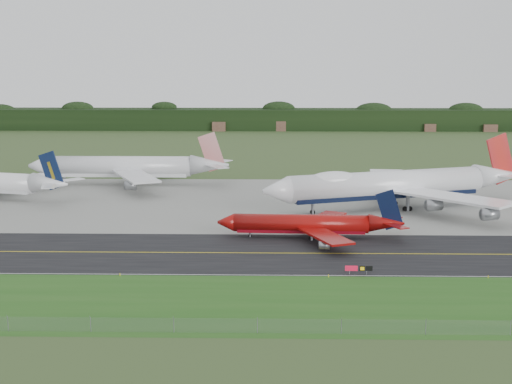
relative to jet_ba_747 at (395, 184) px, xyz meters
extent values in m
plane|color=#385327|center=(-28.86, -42.02, -6.57)|extent=(600.00, 600.00, 0.00)
cube|color=#235418|center=(-28.86, -77.02, -6.56)|extent=(400.00, 30.00, 0.01)
cube|color=black|center=(-28.86, -46.02, -6.56)|extent=(400.00, 32.00, 0.02)
cube|color=gray|center=(-28.86, 8.98, -6.56)|extent=(400.00, 78.00, 0.01)
cube|color=gold|center=(-28.86, -46.02, -6.54)|extent=(400.00, 0.40, 0.00)
cube|color=silver|center=(-28.86, -61.52, -6.54)|extent=(400.00, 0.25, 0.00)
plane|color=slate|center=(-28.86, -90.02, -5.47)|extent=(320.00, 0.00, 320.00)
cylinder|color=slate|center=(-28.86, -90.02, -5.47)|extent=(0.10, 0.10, 2.20)
cube|color=black|center=(-28.86, 232.98, -0.57)|extent=(700.00, 24.00, 12.00)
cylinder|color=white|center=(-2.61, -0.93, 0.21)|extent=(54.25, 25.01, 6.99)
cube|color=black|center=(-2.61, -0.93, -2.07)|extent=(51.07, 22.44, 2.45)
cone|color=white|center=(-31.81, -11.29, 0.21)|extent=(8.83, 8.89, 6.99)
cone|color=white|center=(30.20, 10.72, 0.73)|extent=(16.04, 11.45, 6.99)
ellipsoid|color=white|center=(-17.15, -6.08, 2.13)|extent=(15.44, 10.38, 4.46)
cube|color=white|center=(11.61, -12.42, -1.02)|extent=(28.95, 29.19, 0.60)
cube|color=white|center=(1.19, 16.96, -1.02)|extent=(12.87, 31.98, 0.60)
cube|color=red|center=(30.93, 10.98, 5.49)|extent=(9.66, 3.89, 14.49)
cylinder|color=gray|center=(7.34, -13.21, -2.93)|extent=(4.58, 4.05, 2.94)
cylinder|color=gray|center=(-2.63, 14.88, -2.93)|extent=(4.58, 4.05, 2.94)
cylinder|color=gray|center=(17.83, -23.87, -2.93)|extent=(4.58, 4.05, 2.94)
cylinder|color=gray|center=(-1.21, 29.77, -2.93)|extent=(4.58, 4.05, 2.94)
cylinder|color=black|center=(-22.34, -7.93, -5.94)|extent=(1.38, 0.96, 1.26)
cylinder|color=slate|center=(2.83, -3.08, -4.23)|extent=(1.25, 1.25, 4.68)
cylinder|color=black|center=(2.83, -3.08, -5.94)|extent=(1.40, 1.01, 1.26)
cylinder|color=slate|center=(0.26, 4.17, -4.23)|extent=(1.25, 1.25, 4.68)
cylinder|color=black|center=(0.26, 4.17, -5.94)|extent=(1.40, 1.01, 1.26)
cylinder|color=maroon|center=(-26.34, -32.83, -3.29)|extent=(29.83, 5.27, 4.02)
cube|color=maroon|center=(-26.34, -32.83, -4.60)|extent=(28.30, 4.20, 1.41)
cone|color=maroon|center=(-43.03, -32.13, -3.29)|extent=(3.88, 4.17, 4.02)
cone|color=maroon|center=(-7.60, -33.62, -2.99)|extent=(8.00, 4.34, 4.02)
cube|color=maroon|center=(-21.60, -41.31, -4.00)|extent=(11.30, 17.32, 0.45)
cube|color=maroon|center=(-20.91, -24.79, -4.00)|extent=(12.37, 17.14, 0.45)
cube|color=black|center=(-7.04, -33.65, 0.04)|extent=(6.35, 0.59, 9.14)
cylinder|color=gray|center=(-22.07, -45.24, -5.09)|extent=(2.26, 1.78, 1.69)
cylinder|color=gray|center=(-21.04, -20.82, -5.09)|extent=(2.26, 1.78, 1.69)
cylinder|color=black|center=(-37.61, -32.35, -6.21)|extent=(0.74, 0.36, 0.72)
cylinder|color=slate|center=(-24.06, -35.14, -5.53)|extent=(0.59, 0.59, 2.07)
cylinder|color=black|center=(-24.06, -35.14, -6.21)|extent=(0.74, 0.39, 0.72)
cylinder|color=slate|center=(-23.88, -30.72, -5.53)|extent=(0.59, 0.59, 2.07)
cylinder|color=black|center=(-23.88, -30.72, -6.21)|extent=(0.74, 0.39, 0.72)
cone|color=white|center=(-94.02, 5.81, -1.04)|extent=(11.80, 8.04, 5.48)
cube|color=white|center=(-108.71, 22.27, -2.41)|extent=(21.24, 23.44, 0.48)
cube|color=#0D193A|center=(-93.43, 5.65, 2.57)|extent=(7.53, 2.38, 11.06)
cylinder|color=gray|center=(-111.93, 22.57, -3.91)|extent=(3.48, 2.99, 2.30)
cylinder|color=gray|center=(-104.46, 31.56, -3.91)|extent=(3.48, 2.99, 2.30)
cylinder|color=silver|center=(-81.65, 36.70, -0.61)|extent=(46.14, 6.56, 6.41)
cube|color=white|center=(-81.65, 36.70, -2.69)|extent=(43.83, 4.95, 2.24)
cone|color=silver|center=(-107.60, 36.79, -0.61)|extent=(5.79, 6.42, 6.41)
cone|color=silver|center=(-52.51, 36.61, -0.12)|extent=(12.19, 6.45, 6.41)
cube|color=silver|center=(-73.62, 23.47, -1.73)|extent=(18.64, 27.47, 0.58)
cube|color=silver|center=(-73.53, 49.89, -1.73)|extent=(18.78, 27.45, 0.58)
cube|color=#A00C0B|center=(-51.79, 36.60, 4.03)|extent=(8.84, 0.54, 12.74)
cylinder|color=gray|center=(-74.02, 17.15, -3.47)|extent=(3.51, 2.70, 2.69)
cylinder|color=gray|center=(-73.89, 56.20, -3.47)|extent=(3.51, 2.70, 2.69)
cylinder|color=black|center=(-99.18, 36.76, -5.99)|extent=(1.15, 0.52, 1.15)
cylinder|color=slate|center=(-77.98, 33.17, -4.55)|extent=(0.90, 0.90, 4.04)
cylinder|color=black|center=(-77.98, 33.17, -5.99)|extent=(1.15, 0.58, 1.15)
cylinder|color=slate|center=(-77.95, 40.21, -4.55)|extent=(0.90, 0.90, 4.04)
cylinder|color=black|center=(-77.95, 40.21, -5.99)|extent=(1.15, 0.58, 1.15)
cylinder|color=slate|center=(-18.52, -60.80, -6.21)|extent=(0.12, 0.12, 0.73)
cylinder|color=slate|center=(-15.40, -60.81, -6.21)|extent=(0.12, 0.12, 0.73)
cube|color=#B20D2A|center=(-18.21, -60.80, -5.37)|extent=(2.29, 0.20, 0.94)
cube|color=black|center=(-16.24, -60.81, -5.37)|extent=(1.04, 0.19, 0.94)
cube|color=black|center=(-14.99, -60.81, -5.37)|extent=(1.25, 0.19, 0.94)
cylinder|color=yellow|center=(-60.46, -62.52, -6.32)|extent=(0.16, 0.16, 0.50)
cylinder|color=yellow|center=(-22.51, -62.52, -6.32)|extent=(0.16, 0.16, 0.50)
cylinder|color=yellow|center=(6.23, -62.52, -6.32)|extent=(0.16, 0.16, 0.50)
camera|label=1|loc=(-32.95, -186.84, 31.46)|focal=50.00mm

